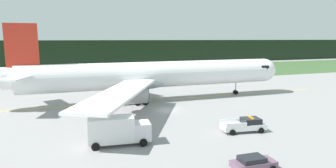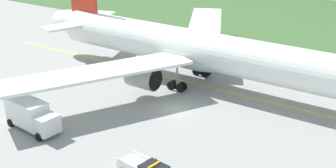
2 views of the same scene
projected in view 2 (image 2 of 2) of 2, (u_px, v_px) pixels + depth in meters
name	position (u px, v px, depth m)	size (l,w,h in m)	color
ground	(176.00, 110.00, 54.73)	(320.00, 320.00, 0.00)	gray
grass_verge	(312.00, 19.00, 96.25)	(320.00, 45.06, 0.04)	#3A5A30
taxiway_centerline_main	(211.00, 88.00, 61.09)	(77.50, 0.30, 0.01)	yellow
airliner	(207.00, 52.00, 59.68)	(57.77, 50.29, 14.48)	white
catering_truck	(31.00, 115.00, 49.44)	(7.11, 3.26, 3.43)	silver
apron_cone	(156.00, 160.00, 43.52)	(0.48, 0.48, 0.61)	black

